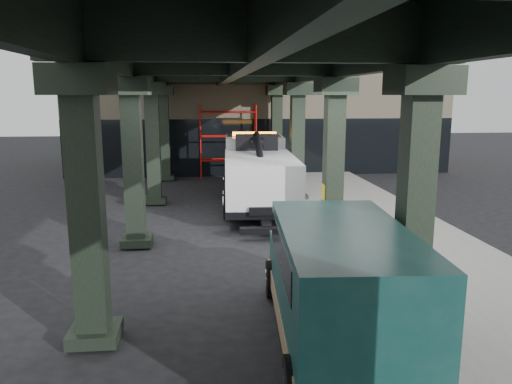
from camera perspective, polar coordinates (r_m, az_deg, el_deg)
ground at (r=13.63m, az=-0.04°, el=-8.26°), size 90.00×90.00×0.00m
sidewalk at (r=16.51m, az=15.00°, el=-4.92°), size 5.00×40.00×0.15m
lane_stripe at (r=15.76m, az=5.39°, el=-5.60°), size 0.12×38.00×0.01m
viaduct at (r=14.85m, az=-2.46°, el=14.72°), size 7.40×32.00×6.40m
building at (r=32.97m, az=-0.20°, el=10.15°), size 22.00×10.00×8.00m
scaffolding at (r=27.57m, az=-3.22°, el=6.02°), size 3.08×0.88×4.00m
tow_truck at (r=20.70m, az=0.12°, el=2.61°), size 3.08×9.34×3.02m
towed_van at (r=9.09m, az=9.43°, el=-10.13°), size 2.60×5.84×2.32m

